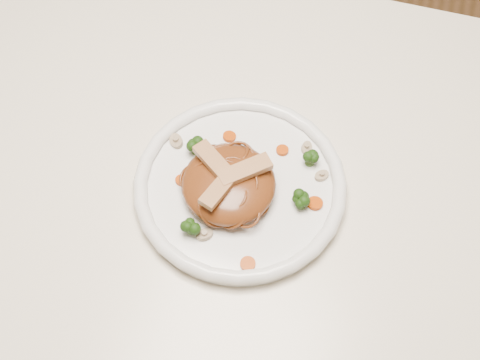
# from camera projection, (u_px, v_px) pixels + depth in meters

# --- Properties ---
(ground) EXTENTS (4.00, 4.00, 0.00)m
(ground) POSITION_uv_depth(u_px,v_px,m) (227.00, 320.00, 1.55)
(ground) COLOR brown
(ground) RESTS_ON ground
(table) EXTENTS (1.20, 0.80, 0.75)m
(table) POSITION_uv_depth(u_px,v_px,m) (220.00, 194.00, 0.99)
(table) COLOR beige
(table) RESTS_ON ground
(plate) EXTENTS (0.39, 0.39, 0.02)m
(plate) POSITION_uv_depth(u_px,v_px,m) (240.00, 188.00, 0.87)
(plate) COLOR white
(plate) RESTS_ON table
(noodle_mound) EXTENTS (0.17, 0.17, 0.04)m
(noodle_mound) POSITION_uv_depth(u_px,v_px,m) (229.00, 184.00, 0.84)
(noodle_mound) COLOR brown
(noodle_mound) RESTS_ON plate
(chicken_a) EXTENTS (0.07, 0.07, 0.01)m
(chicken_a) POSITION_uv_depth(u_px,v_px,m) (245.00, 170.00, 0.82)
(chicken_a) COLOR tan
(chicken_a) RESTS_ON noodle_mound
(chicken_b) EXTENTS (0.07, 0.06, 0.01)m
(chicken_b) POSITION_uv_depth(u_px,v_px,m) (215.00, 162.00, 0.83)
(chicken_b) COLOR tan
(chicken_b) RESTS_ON noodle_mound
(chicken_c) EXTENTS (0.04, 0.07, 0.01)m
(chicken_c) POSITION_uv_depth(u_px,v_px,m) (220.00, 188.00, 0.81)
(chicken_c) COLOR tan
(chicken_c) RESTS_ON noodle_mound
(broccoli_0) EXTENTS (0.03, 0.03, 0.03)m
(broccoli_0) POSITION_uv_depth(u_px,v_px,m) (310.00, 157.00, 0.87)
(broccoli_0) COLOR #1D410D
(broccoli_0) RESTS_ON plate
(broccoli_1) EXTENTS (0.03, 0.03, 0.03)m
(broccoli_1) POSITION_uv_depth(u_px,v_px,m) (196.00, 145.00, 0.88)
(broccoli_1) COLOR #1D410D
(broccoli_1) RESTS_ON plate
(broccoli_2) EXTENTS (0.03, 0.03, 0.03)m
(broccoli_2) POSITION_uv_depth(u_px,v_px,m) (191.00, 225.00, 0.82)
(broccoli_2) COLOR #1D410D
(broccoli_2) RESTS_ON plate
(broccoli_3) EXTENTS (0.03, 0.03, 0.03)m
(broccoli_3) POSITION_uv_depth(u_px,v_px,m) (302.00, 200.00, 0.84)
(broccoli_3) COLOR #1D410D
(broccoli_3) RESTS_ON plate
(carrot_0) EXTENTS (0.02, 0.02, 0.00)m
(carrot_0) POSITION_uv_depth(u_px,v_px,m) (282.00, 150.00, 0.89)
(carrot_0) COLOR #B54506
(carrot_0) RESTS_ON plate
(carrot_1) EXTENTS (0.02, 0.02, 0.00)m
(carrot_1) POSITION_uv_depth(u_px,v_px,m) (181.00, 180.00, 0.87)
(carrot_1) COLOR #B54506
(carrot_1) RESTS_ON plate
(carrot_2) EXTENTS (0.03, 0.03, 0.00)m
(carrot_2) POSITION_uv_depth(u_px,v_px,m) (315.00, 203.00, 0.85)
(carrot_2) COLOR #B54506
(carrot_2) RESTS_ON plate
(carrot_3) EXTENTS (0.02, 0.02, 0.00)m
(carrot_3) POSITION_uv_depth(u_px,v_px,m) (229.00, 136.00, 0.91)
(carrot_3) COLOR #B54506
(carrot_3) RESTS_ON plate
(carrot_4) EXTENTS (0.02, 0.02, 0.00)m
(carrot_4) POSITION_uv_depth(u_px,v_px,m) (248.00, 264.00, 0.80)
(carrot_4) COLOR #B54506
(carrot_4) RESTS_ON plate
(mushroom_0) EXTENTS (0.03, 0.03, 0.01)m
(mushroom_0) POSITION_uv_depth(u_px,v_px,m) (205.00, 235.00, 0.82)
(mushroom_0) COLOR #C1B391
(mushroom_0) RESTS_ON plate
(mushroom_1) EXTENTS (0.03, 0.03, 0.01)m
(mushroom_1) POSITION_uv_depth(u_px,v_px,m) (322.00, 176.00, 0.87)
(mushroom_1) COLOR #C1B391
(mushroom_1) RESTS_ON plate
(mushroom_2) EXTENTS (0.04, 0.04, 0.01)m
(mushroom_2) POSITION_uv_depth(u_px,v_px,m) (176.00, 141.00, 0.90)
(mushroom_2) COLOR #C1B391
(mushroom_2) RESTS_ON plate
(mushroom_3) EXTENTS (0.02, 0.02, 0.01)m
(mushroom_3) POSITION_uv_depth(u_px,v_px,m) (307.00, 148.00, 0.89)
(mushroom_3) COLOR #C1B391
(mushroom_3) RESTS_ON plate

